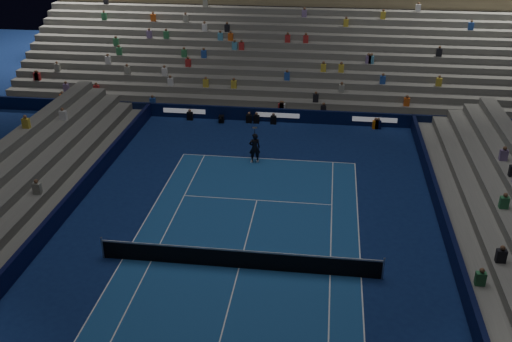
{
  "coord_description": "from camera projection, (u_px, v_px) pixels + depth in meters",
  "views": [
    {
      "loc": [
        3.56,
        -21.48,
        15.58
      ],
      "look_at": [
        0.0,
        6.0,
        2.0
      ],
      "focal_mm": 40.79,
      "sensor_mm": 36.0,
      "label": 1
    }
  ],
  "objects": [
    {
      "name": "tennis_player",
      "position": [
        255.0,
        148.0,
        36.17
      ],
      "size": [
        0.81,
        0.65,
        1.93
      ],
      "primitive_type": "imported",
      "rotation": [
        0.0,
        0.0,
        3.44
      ],
      "color": "black",
      "rests_on": "ground"
    },
    {
      "name": "tennis_net",
      "position": [
        239.0,
        259.0,
        26.17
      ],
      "size": [
        12.9,
        0.1,
        1.1
      ],
      "color": "#B2B2B7",
      "rests_on": "ground"
    },
    {
      "name": "sponsor_barrier_west",
      "position": [
        35.0,
        244.0,
        27.29
      ],
      "size": [
        0.25,
        37.0,
        1.0
      ],
      "primitive_type": "cube",
      "color": "black",
      "rests_on": "ground"
    },
    {
      "name": "grandstand_main",
      "position": [
        289.0,
        45.0,
        49.76
      ],
      "size": [
        44.0,
        15.2,
        11.2
      ],
      "color": "#62635E",
      "rests_on": "ground"
    },
    {
      "name": "sponsor_barrier_east",
      "position": [
        461.0,
        276.0,
        25.05
      ],
      "size": [
        0.25,
        37.0,
        1.0
      ],
      "primitive_type": "cube",
      "color": "black",
      "rests_on": "ground"
    },
    {
      "name": "sponsor_barrier_far",
      "position": [
        278.0,
        115.0,
        42.65
      ],
      "size": [
        44.0,
        0.25,
        1.0
      ],
      "primitive_type": "cube",
      "color": "black",
      "rests_on": "ground"
    },
    {
      "name": "ground",
      "position": [
        239.0,
        268.0,
        26.39
      ],
      "size": [
        90.0,
        90.0,
        0.0
      ],
      "primitive_type": "plane",
      "color": "#0D1D4F",
      "rests_on": "ground"
    },
    {
      "name": "broadcast_camera",
      "position": [
        221.0,
        119.0,
        42.59
      ],
      "size": [
        0.42,
        0.84,
        0.51
      ],
      "color": "black",
      "rests_on": "ground"
    },
    {
      "name": "court_surface",
      "position": [
        239.0,
        268.0,
        26.39
      ],
      "size": [
        10.97,
        23.77,
        0.01
      ],
      "primitive_type": "cube",
      "color": "navy",
      "rests_on": "ground"
    }
  ]
}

